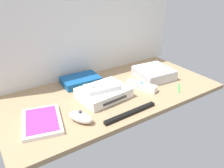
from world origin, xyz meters
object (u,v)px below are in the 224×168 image
Objects in this scene: remote_wand at (142,86)px; stylus_pen at (179,87)px; mini_computer at (154,73)px; sensor_bar at (131,113)px; game_console at (104,93)px; remote_classic_pad at (102,87)px; game_case at (42,121)px; remote_nunchuk at (81,117)px; network_router at (81,80)px.

stylus_pen is (15.46, -9.32, -1.16)cm from remote_wand.
mini_computer is 0.78× the size of sensor_bar.
stylus_pen is (34.57, -12.27, -1.85)cm from game_console.
remote_classic_pad is (-19.99, 2.67, 3.90)cm from remote_wand.
sensor_bar is (30.48, -13.46, -0.06)cm from game_case.
remote_classic_pad is at bearing 150.11° from remote_wand.
remote_nunchuk is at bearing -164.13° from mini_computer.
game_case is at bearing 121.15° from remote_nunchuk.
network_router is 31.94cm from remote_nunchuk.
mini_computer is 14.61cm from remote_wand.
stylus_pen is at bearing 6.50° from game_case.
game_console reaches higher than game_case.
remote_nunchuk is (12.22, -7.08, 1.28)cm from game_case.
network_router reaches higher than game_case.
stylus_pen is at bearing -81.75° from mini_computer.
mini_computer is 37.63cm from network_router.
game_console is 32.49cm from mini_computer.
game_console is at bearing -174.42° from mini_computer.
mini_computer reaches higher than game_console.
remote_wand is 18.09cm from stylus_pen.
remote_wand is (-13.22, -6.11, -1.13)cm from mini_computer.
stylus_pen is at bearing -10.75° from remote_classic_pad.
stylus_pen is at bearing -30.51° from remote_nunchuk.
remote_nunchuk reaches higher than stylus_pen.
remote_classic_pad is (-33.21, -3.43, 2.77)cm from mini_computer.
sensor_bar is at bearing -81.28° from network_router.
game_case is at bearing -138.72° from network_router.
remote_classic_pad reaches higher than remote_wand.
remote_wand reaches higher than game_case.
remote_classic_pad reaches higher than network_router.
game_console is 19.64cm from remote_nunchuk.
remote_classic_pad reaches higher than sensor_bar.
remote_classic_pad reaches higher than stylus_pen.
remote_classic_pad is at bearing -83.50° from network_router.
game_case is at bearing 154.41° from sensor_bar.
network_router is 1.69× the size of remote_nunchuk.
mini_computer is 1.71× the size of remote_nunchuk.
remote_wand is (19.12, -2.95, -0.69)cm from game_console.
stylus_pen is (32.78, 4.82, -0.35)cm from sensor_bar.
game_case is 2.42× the size of stylus_pen.
game_console is at bearing 148.95° from remote_wand.
game_console is at bearing 25.50° from remote_classic_pad.
remote_wand is at bearing 37.48° from sensor_bar.
remote_classic_pad reaches higher than remote_nunchuk.
game_console is at bearing 21.49° from game_case.
game_console is 18.05cm from network_router.
remote_wand is (47.80, 0.68, 0.75)cm from game_case.
remote_classic_pad is at bearing -167.01° from game_console.
stylus_pen is at bearing -24.11° from game_console.
remote_nunchuk reaches higher than game_console.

